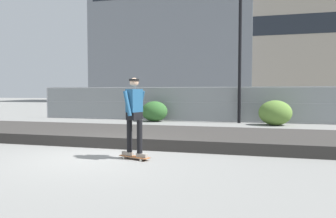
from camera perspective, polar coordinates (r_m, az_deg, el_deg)
name	(u,v)px	position (r m, az deg, el deg)	size (l,w,h in m)	color
ground_plane	(100,157)	(8.12, -11.91, -8.31)	(120.00, 120.00, 0.00)	slate
gravel_berm	(140,135)	(10.69, -4.97, -4.65)	(14.24, 3.56, 0.32)	#33302D
skateboard	(135,157)	(7.73, -5.93, -8.42)	(0.82, 0.44, 0.07)	#9E5B33
skater	(134,112)	(7.59, -5.98, -0.45)	(0.71, 0.62, 1.85)	gray
chain_fence	(185,104)	(17.42, 2.96, 0.93)	(17.15, 0.06, 1.85)	gray
street_lamp	(240,33)	(16.90, 12.64, 12.97)	(0.44, 0.44, 7.32)	black
parked_car_near	(134,103)	(21.26, -5.97, 1.06)	(4.54, 2.23, 1.66)	#B7BABF
parked_car_mid	(222,104)	(20.10, 9.47, 0.91)	(4.54, 2.23, 1.66)	navy
library_building	(176,20)	(49.92, 1.42, 15.50)	(22.29, 13.04, 24.57)	slate
office_block	(298,45)	(49.69, 22.09, 10.45)	(22.03, 10.15, 16.25)	#9E9384
shrub_left	(154,111)	(17.14, -2.41, -0.41)	(1.40, 1.15, 1.09)	#2D5B28
shrub_center	(275,113)	(16.00, 18.45, -0.64)	(1.53, 1.25, 1.19)	#567A33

